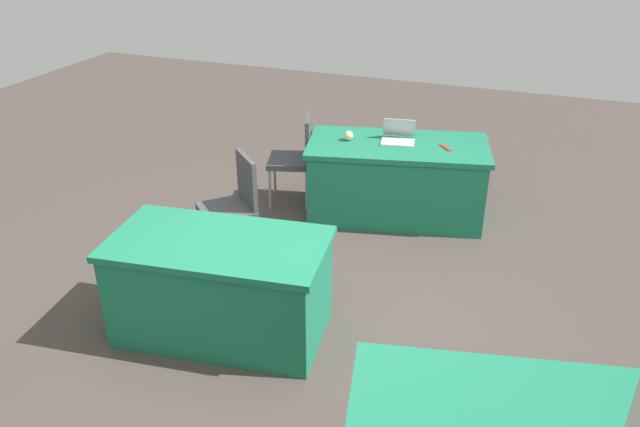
{
  "coord_description": "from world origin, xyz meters",
  "views": [
    {
      "loc": [
        -1.47,
        3.47,
        2.95
      ],
      "look_at": [
        -0.07,
        -0.27,
        0.9
      ],
      "focal_mm": 35.26,
      "sensor_mm": 36.0,
      "label": 1
    }
  ],
  "objects_px": {
    "yarn_ball": "(348,136)",
    "scissors_red": "(445,147)",
    "table_foreground": "(396,180)",
    "table_mid_left": "(221,286)",
    "chair_tucked_left": "(234,202)",
    "chair_tucked_right": "(297,154)",
    "laptop_silver": "(398,138)"
  },
  "relations": [
    {
      "from": "chair_tucked_right",
      "to": "scissors_red",
      "type": "distance_m",
      "value": 1.52
    },
    {
      "from": "laptop_silver",
      "to": "yarn_ball",
      "type": "xyz_separation_m",
      "value": [
        0.47,
        0.14,
        0.01
      ]
    },
    {
      "from": "laptop_silver",
      "to": "yarn_ball",
      "type": "relative_size",
      "value": 3.79
    },
    {
      "from": "scissors_red",
      "to": "table_mid_left",
      "type": "bearing_deg",
      "value": -66.53
    },
    {
      "from": "table_mid_left",
      "to": "chair_tucked_right",
      "type": "distance_m",
      "value": 2.27
    },
    {
      "from": "table_foreground",
      "to": "chair_tucked_left",
      "type": "distance_m",
      "value": 1.72
    },
    {
      "from": "laptop_silver",
      "to": "yarn_ball",
      "type": "height_order",
      "value": "laptop_silver"
    },
    {
      "from": "table_foreground",
      "to": "scissors_red",
      "type": "bearing_deg",
      "value": -173.94
    },
    {
      "from": "table_foreground",
      "to": "laptop_silver",
      "type": "height_order",
      "value": "laptop_silver"
    },
    {
      "from": "yarn_ball",
      "to": "table_mid_left",
      "type": "bearing_deg",
      "value": 84.06
    },
    {
      "from": "chair_tucked_left",
      "to": "chair_tucked_right",
      "type": "bearing_deg",
      "value": -49.96
    },
    {
      "from": "table_foreground",
      "to": "scissors_red",
      "type": "xyz_separation_m",
      "value": [
        -0.45,
        -0.05,
        0.39
      ]
    },
    {
      "from": "table_foreground",
      "to": "chair_tucked_right",
      "type": "xyz_separation_m",
      "value": [
        1.05,
        0.07,
        0.15
      ]
    },
    {
      "from": "laptop_silver",
      "to": "table_foreground",
      "type": "bearing_deg",
      "value": 97.35
    },
    {
      "from": "chair_tucked_right",
      "to": "laptop_silver",
      "type": "distance_m",
      "value": 1.07
    },
    {
      "from": "chair_tucked_right",
      "to": "yarn_ball",
      "type": "bearing_deg",
      "value": -108.03
    },
    {
      "from": "table_foreground",
      "to": "yarn_ball",
      "type": "relative_size",
      "value": 19.88
    },
    {
      "from": "chair_tucked_left",
      "to": "yarn_ball",
      "type": "bearing_deg",
      "value": -74.05
    },
    {
      "from": "chair_tucked_left",
      "to": "yarn_ball",
      "type": "distance_m",
      "value": 1.4
    },
    {
      "from": "table_mid_left",
      "to": "table_foreground",
      "type": "bearing_deg",
      "value": -107.23
    },
    {
      "from": "table_foreground",
      "to": "scissors_red",
      "type": "height_order",
      "value": "scissors_red"
    },
    {
      "from": "chair_tucked_left",
      "to": "laptop_silver",
      "type": "distance_m",
      "value": 1.77
    },
    {
      "from": "yarn_ball",
      "to": "scissors_red",
      "type": "distance_m",
      "value": 0.94
    },
    {
      "from": "table_mid_left",
      "to": "scissors_red",
      "type": "height_order",
      "value": "scissors_red"
    },
    {
      "from": "laptop_silver",
      "to": "chair_tucked_left",
      "type": "bearing_deg",
      "value": 40.95
    },
    {
      "from": "table_mid_left",
      "to": "yarn_ball",
      "type": "height_order",
      "value": "yarn_ball"
    },
    {
      "from": "table_mid_left",
      "to": "chair_tucked_left",
      "type": "xyz_separation_m",
      "value": [
        0.41,
        -1.01,
        0.15
      ]
    },
    {
      "from": "table_foreground",
      "to": "scissors_red",
      "type": "distance_m",
      "value": 0.59
    },
    {
      "from": "table_foreground",
      "to": "laptop_silver",
      "type": "xyz_separation_m",
      "value": [
        0.02,
        -0.06,
        0.42
      ]
    },
    {
      "from": "yarn_ball",
      "to": "chair_tucked_left",
      "type": "bearing_deg",
      "value": 62.11
    },
    {
      "from": "table_mid_left",
      "to": "laptop_silver",
      "type": "distance_m",
      "value": 2.5
    },
    {
      "from": "table_foreground",
      "to": "chair_tucked_right",
      "type": "height_order",
      "value": "chair_tucked_right"
    }
  ]
}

